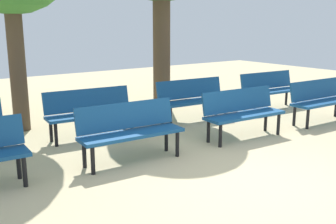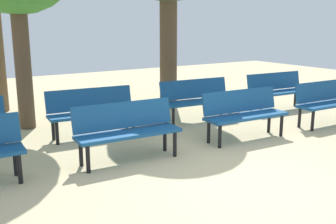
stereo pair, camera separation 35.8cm
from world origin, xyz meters
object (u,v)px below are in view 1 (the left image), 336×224
object	(u,v)px
bench_r0_c3	(321,98)
bench_r1_c2	(193,97)
bench_r0_c2	(242,110)
bench_r0_c1	(130,128)
bench_r1_c1	(90,110)
bench_r1_c3	(270,88)

from	to	relation	value
bench_r0_c3	bench_r1_c2	size ratio (longest dim) A/B	0.99
bench_r0_c2	bench_r0_c1	bearing A→B (deg)	179.93
bench_r0_c1	bench_r1_c2	size ratio (longest dim) A/B	1.00
bench_r0_c3	bench_r1_c1	world-z (taller)	same
bench_r0_c1	bench_r1_c2	world-z (taller)	same
bench_r0_c1	bench_r0_c2	bearing A→B (deg)	-0.04
bench_r1_c3	bench_r0_c3	bearing A→B (deg)	-92.19
bench_r0_c1	bench_r0_c3	world-z (taller)	same
bench_r0_c3	bench_r1_c3	world-z (taller)	same
bench_r0_c2	bench_r1_c1	xyz separation A→B (m)	(-2.21, 1.62, 0.00)
bench_r1_c3	bench_r0_c2	bearing A→B (deg)	-145.92
bench_r0_c3	bench_r1_c3	bearing A→B (deg)	85.79
bench_r0_c1	bench_r0_c2	world-z (taller)	same
bench_r1_c1	bench_r1_c2	size ratio (longest dim) A/B	1.00
bench_r0_c1	bench_r1_c2	distance (m)	2.72
bench_r1_c3	bench_r0_c1	bearing A→B (deg)	-161.01
bench_r1_c2	bench_r0_c1	bearing A→B (deg)	-145.25
bench_r0_c3	bench_r1_c1	xyz separation A→B (m)	(-4.40, 1.75, 0.00)
bench_r1_c1	bench_r1_c2	bearing A→B (deg)	2.12
bench_r0_c3	bench_r1_c2	bearing A→B (deg)	144.19
bench_r0_c3	bench_r1_c1	size ratio (longest dim) A/B	0.99
bench_r0_c2	bench_r1_c3	xyz separation A→B (m)	(2.34, 1.36, 0.00)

